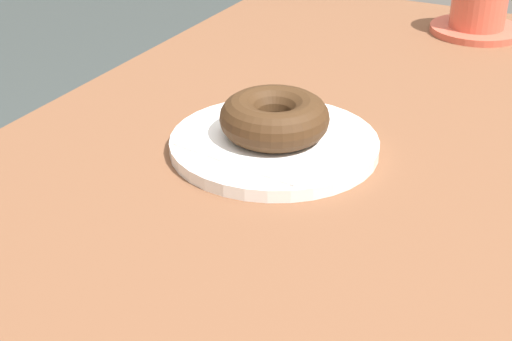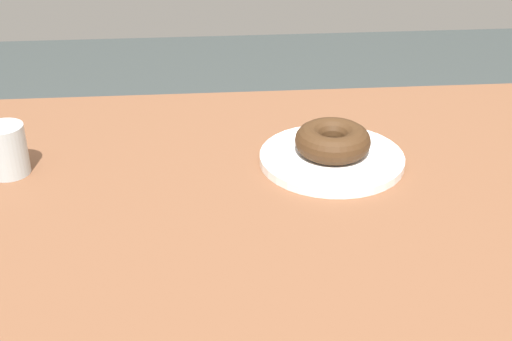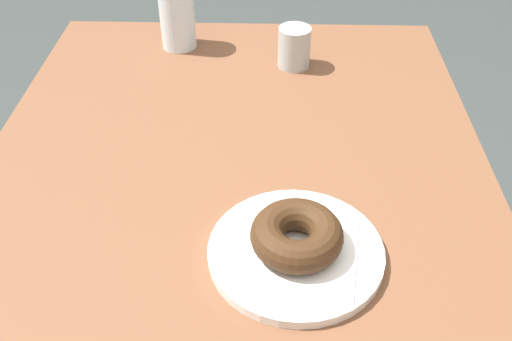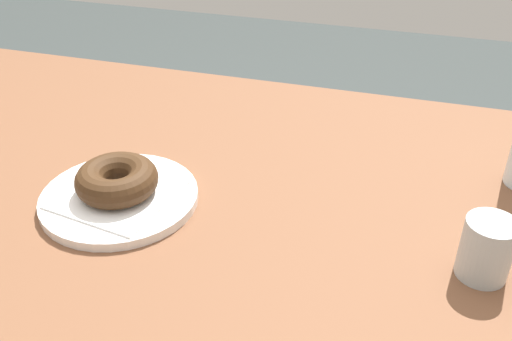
{
  "view_description": "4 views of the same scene",
  "coord_description": "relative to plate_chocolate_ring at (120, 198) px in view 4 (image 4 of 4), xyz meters",
  "views": [
    {
      "loc": [
        0.58,
        0.2,
        1.07
      ],
      "look_at": [
        0.09,
        -0.04,
        0.77
      ],
      "focal_mm": 52.26,
      "sensor_mm": 36.0,
      "label": 1
    },
    {
      "loc": [
        0.16,
        0.81,
        1.21
      ],
      "look_at": [
        0.09,
        -0.02,
        0.76
      ],
      "focal_mm": 49.07,
      "sensor_mm": 36.0,
      "label": 2
    },
    {
      "loc": [
        -0.49,
        -0.05,
        1.25
      ],
      "look_at": [
        0.1,
        -0.03,
        0.76
      ],
      "focal_mm": 40.55,
      "sensor_mm": 36.0,
      "label": 3
    },
    {
      "loc": [
        0.34,
        -0.63,
        1.18
      ],
      "look_at": [
        0.15,
        -0.01,
        0.77
      ],
      "focal_mm": 39.82,
      "sensor_mm": 36.0,
      "label": 4
    }
  ],
  "objects": [
    {
      "name": "sugar_jar",
      "position": [
        0.46,
        -0.01,
        0.03
      ],
      "size": [
        0.06,
        0.06,
        0.07
      ],
      "primitive_type": "cylinder",
      "color": "#ADB7B8",
      "rests_on": "table"
    },
    {
      "name": "donut_chocolate_ring",
      "position": [
        0.0,
        0.0,
        0.03
      ],
      "size": [
        0.11,
        0.11,
        0.04
      ],
      "primitive_type": "torus",
      "color": "#3A2412",
      "rests_on": "napkin_chocolate_ring"
    },
    {
      "name": "plate_chocolate_ring",
      "position": [
        0.0,
        0.0,
        0.0
      ],
      "size": [
        0.21,
        0.21,
        0.01
      ],
      "primitive_type": "cylinder",
      "color": "white",
      "rests_on": "table"
    },
    {
      "name": "table",
      "position": [
        0.02,
        0.08,
        -0.08
      ],
      "size": [
        1.22,
        0.73,
        0.73
      ],
      "color": "brown",
      "rests_on": "ground_plane"
    },
    {
      "name": "napkin_chocolate_ring",
      "position": [
        0.0,
        0.0,
        0.01
      ],
      "size": [
        0.16,
        0.16,
        0.0
      ],
      "primitive_type": "cube",
      "rotation": [
        0.0,
        0.0,
        -0.16
      ],
      "color": "white",
      "rests_on": "plate_chocolate_ring"
    }
  ]
}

